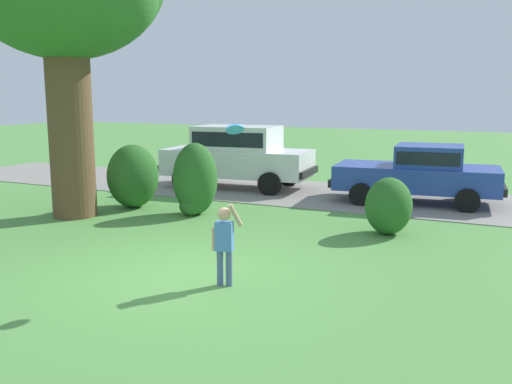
% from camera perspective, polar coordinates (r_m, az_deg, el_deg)
% --- Properties ---
extents(ground_plane, '(80.00, 80.00, 0.00)m').
position_cam_1_polar(ground_plane, '(9.24, -7.20, -8.30)').
color(ground_plane, '#518E42').
extents(driveway_strip, '(28.00, 4.40, 0.02)m').
position_cam_1_polar(driveway_strip, '(16.36, 7.90, -0.33)').
color(driveway_strip, gray).
rests_on(driveway_strip, ground).
extents(shrub_near_tree, '(1.27, 1.38, 1.62)m').
position_cam_1_polar(shrub_near_tree, '(14.74, -12.34, 1.58)').
color(shrub_near_tree, '#286023').
rests_on(shrub_near_tree, ground).
extents(shrub_centre_left, '(1.07, 1.09, 1.74)m').
position_cam_1_polar(shrub_centre_left, '(13.62, -6.21, 1.16)').
color(shrub_centre_left, '#286023').
rests_on(shrub_centre_left, ground).
extents(shrub_centre, '(0.96, 1.09, 1.19)m').
position_cam_1_polar(shrub_centre, '(11.96, 13.27, -1.38)').
color(shrub_centre, '#286023').
rests_on(shrub_centre, ground).
extents(parked_sedan, '(4.54, 2.39, 1.56)m').
position_cam_1_polar(parked_sedan, '(15.59, 16.28, 1.99)').
color(parked_sedan, '#28429E').
rests_on(parked_sedan, ground).
extents(parked_suv, '(4.82, 2.37, 1.92)m').
position_cam_1_polar(parked_suv, '(17.43, -1.91, 3.92)').
color(parked_suv, white).
rests_on(parked_suv, ground).
extents(child_thrower, '(0.42, 0.33, 1.29)m').
position_cam_1_polar(child_thrower, '(8.49, -3.22, -4.83)').
color(child_thrower, '#4C608C').
rests_on(child_thrower, ground).
extents(frisbee, '(0.31, 0.27, 0.23)m').
position_cam_1_polar(frisbee, '(8.42, -2.14, 6.37)').
color(frisbee, '#337FDB').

